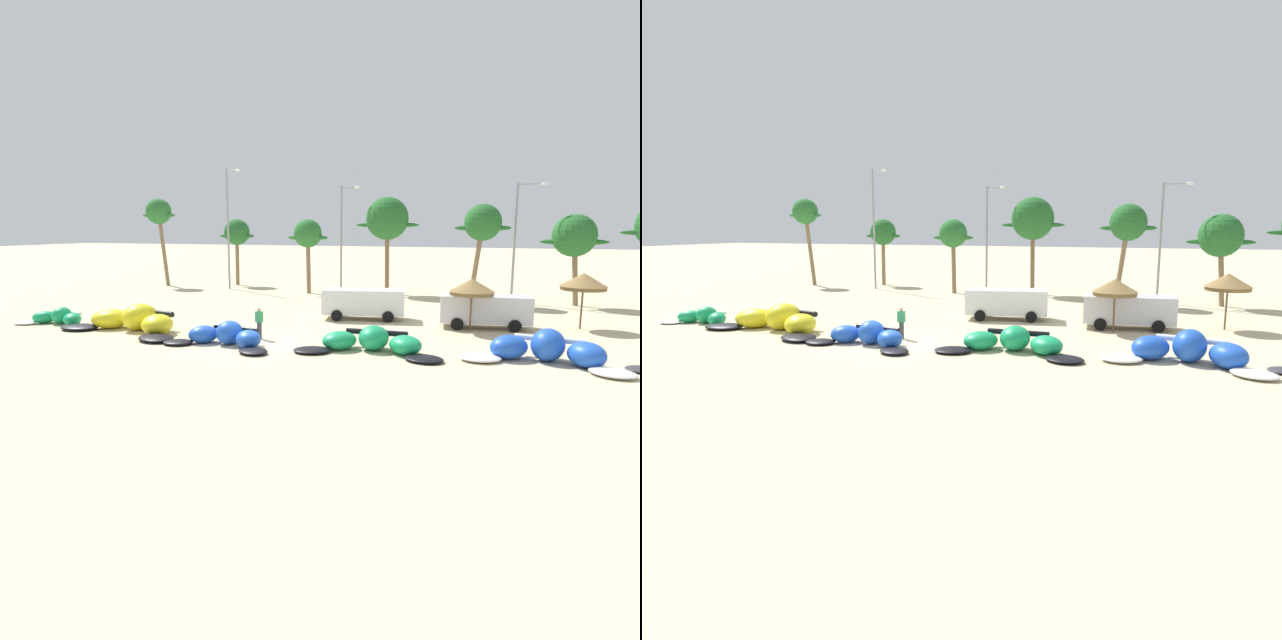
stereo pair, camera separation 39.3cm
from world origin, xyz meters
TOP-DOWN VIEW (x-y plane):
  - ground_plane at (0.00, 0.00)m, footprint 260.00×260.00m
  - kite_far_left at (-13.31, 0.95)m, footprint 5.08×2.41m
  - kite_left at (-7.76, 0.70)m, footprint 8.30×4.60m
  - kite_left_of_center at (-1.27, -0.79)m, footprint 6.07×3.13m
  - kite_center at (5.68, 0.25)m, footprint 7.13×3.26m
  - kite_right_of_center at (13.07, 0.71)m, footprint 6.98×3.76m
  - beach_umbrella_near_van at (9.55, 6.72)m, footprint 2.43×2.43m
  - beach_umbrella_middle at (15.28, 9.54)m, footprint 2.49×2.49m
  - parked_van at (10.11, 8.10)m, footprint 5.11×2.70m
  - parked_car_second at (2.91, 8.68)m, footprint 5.25×2.97m
  - person_near_kites at (-0.42, 1.17)m, footprint 0.36×0.24m
  - palm_leftmost at (-20.63, 21.17)m, footprint 3.64×2.43m
  - palm_left at (-13.77, 23.93)m, footprint 3.74×2.49m
  - palm_left_of_gap at (-4.91, 19.94)m, footprint 3.60×2.40m
  - palm_center_left at (1.41, 22.16)m, footprint 5.39×3.59m
  - palm_center_right at (9.32, 18.57)m, footprint 4.05×2.70m
  - palm_right_of_gap at (15.60, 19.34)m, footprint 4.55×3.04m
  - lamppost_west at (-12.78, 20.61)m, footprint 1.50×0.24m
  - lamppost_west_center at (-2.44, 22.00)m, footprint 1.77×0.24m
  - lamppost_east_center at (11.80, 19.79)m, footprint 2.16×0.24m

SIDE VIEW (x-z plane):
  - ground_plane at x=0.00m, z-range 0.00..0.00m
  - kite_far_left at x=-13.31m, z-range -0.12..0.87m
  - kite_center at x=5.68m, z-range -0.13..1.01m
  - kite_left_of_center at x=-1.27m, z-range -0.13..1.02m
  - kite_right_of_center at x=13.07m, z-range -0.16..1.23m
  - kite_left at x=-7.76m, z-range -0.17..1.28m
  - person_near_kites at x=-0.42m, z-range 0.01..1.63m
  - parked_van at x=10.11m, z-range 0.17..2.01m
  - parked_car_second at x=2.91m, z-range 0.17..2.01m
  - beach_umbrella_near_van at x=9.55m, z-range 1.00..3.88m
  - beach_umbrella_middle at x=15.28m, z-range 1.09..4.22m
  - palm_left_of_gap at x=-4.91m, z-range 1.81..8.09m
  - palm_right_of_gap at x=15.60m, z-range 1.68..8.22m
  - lamppost_east_center at x=11.80m, z-range 0.58..9.42m
  - palm_left at x=-13.77m, z-range 1.82..8.19m
  - lamppost_west_center at x=-2.44m, z-range 0.54..9.60m
  - palm_center_right at x=9.32m, z-range 2.18..9.47m
  - lamppost_west at x=-12.78m, z-range 0.52..11.21m
  - palm_center_left at x=1.41m, z-range 2.20..10.31m
  - palm_leftmost at x=-20.63m, z-range 2.71..11.00m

